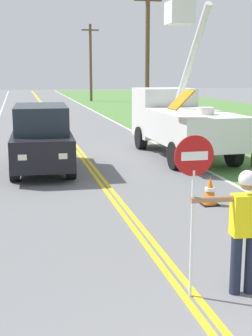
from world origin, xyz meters
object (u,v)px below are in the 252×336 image
(flagger_worker, at_px, (244,224))
(traffic_cone_mid, at_px, (210,191))
(stop_sign_paddle, at_px, (193,180))
(utility_pole_far, at_px, (91,61))
(oncoming_suv_nearest, at_px, (42,138))
(utility_bucket_truck, at_px, (180,118))
(utility_pole_mid, at_px, (147,54))

(flagger_worker, xyz_separation_m, traffic_cone_mid, (1.36, 4.45, -0.71))
(flagger_worker, bearing_deg, stop_sign_paddle, 175.60)
(utility_pole_far, xyz_separation_m, traffic_cone_mid, (-3.20, -39.98, -3.77))
(utility_pole_far, relative_size, traffic_cone_mid, 11.21)
(flagger_worker, relative_size, oncoming_suv_nearest, 0.39)
(utility_bucket_truck, height_order, utility_pole_far, utility_pole_far)
(stop_sign_paddle, height_order, oncoming_suv_nearest, stop_sign_paddle)
(stop_sign_paddle, bearing_deg, utility_pole_mid, 76.21)
(oncoming_suv_nearest, xyz_separation_m, utility_pole_mid, (7.53, 14.81, 3.17))
(oncoming_suv_nearest, height_order, utility_pole_far, utility_pole_far)
(oncoming_suv_nearest, bearing_deg, utility_pole_mid, 63.05)
(flagger_worker, bearing_deg, oncoming_suv_nearest, 103.98)
(flagger_worker, relative_size, utility_bucket_truck, 0.27)
(flagger_worker, distance_m, stop_sign_paddle, 1.02)
(traffic_cone_mid, bearing_deg, stop_sign_paddle, -115.79)
(flagger_worker, height_order, oncoming_suv_nearest, oncoming_suv_nearest)
(utility_pole_mid, height_order, traffic_cone_mid, utility_pole_mid)
(flagger_worker, relative_size, stop_sign_paddle, 0.78)
(utility_pole_far, bearing_deg, stop_sign_paddle, -96.84)
(stop_sign_paddle, xyz_separation_m, utility_pole_far, (5.33, 44.37, 2.39))
(flagger_worker, relative_size, utility_pole_mid, 0.23)
(stop_sign_paddle, height_order, utility_bucket_truck, utility_bucket_truck)
(utility_pole_far, bearing_deg, utility_bucket_truck, -92.88)
(oncoming_suv_nearest, distance_m, utility_pole_mid, 16.91)
(utility_pole_mid, distance_m, utility_pole_far, 20.19)
(utility_pole_mid, bearing_deg, oncoming_suv_nearest, -116.95)
(utility_bucket_truck, distance_m, utility_pole_mid, 13.57)
(oncoming_suv_nearest, relative_size, traffic_cone_mid, 6.67)
(utility_pole_far, height_order, traffic_cone_mid, utility_pole_far)
(flagger_worker, xyz_separation_m, utility_bucket_truck, (2.89, 11.17, 0.37))
(utility_pole_mid, bearing_deg, utility_bucket_truck, -99.92)
(stop_sign_paddle, xyz_separation_m, oncoming_suv_nearest, (-1.59, 9.39, -0.65))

